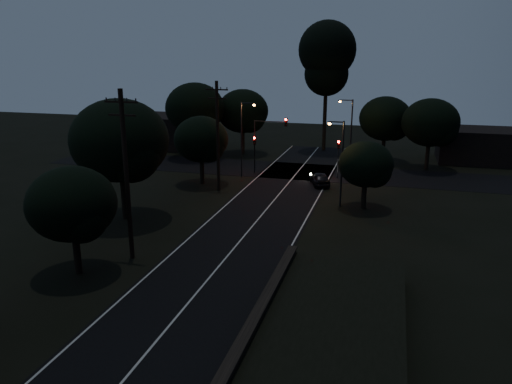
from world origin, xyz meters
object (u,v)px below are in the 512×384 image
Objects in this scene: streetlight_a at (243,134)px; utility_pole_mid at (126,173)px; signal_mast at (269,135)px; streetlight_c at (340,158)px; streetlight_b at (350,130)px; signal_left at (255,148)px; signal_right at (338,152)px; car at (320,179)px; utility_pole_far at (218,135)px; tall_pine at (327,58)px.

utility_pole_mid is at bearing -91.73° from streetlight_a.
signal_mast is (3.09, 24.99, -1.40)m from utility_pole_mid.
signal_mast is 0.83× the size of streetlight_c.
utility_pole_mid is at bearing -111.30° from streetlight_b.
signal_left is at bearing -157.95° from streetlight_b.
signal_right is 4.16m from car.
signal_left is at bearing 80.06° from utility_pole_far.
streetlight_c is (8.74, -9.99, 0.01)m from signal_mast.
signal_mast is (-7.51, 0.00, 1.50)m from signal_right.
tall_pine reaches higher than streetlight_c.
signal_right is 1.05× the size of car.
utility_pole_mid is at bearing -93.21° from signal_left.
car is (7.80, -3.27, -2.17)m from signal_left.
streetlight_b is 14.01m from streetlight_c.
streetlight_b is (4.31, -11.00, -7.63)m from tall_pine.
tall_pine is at bearing 80.07° from utility_pole_mid.
utility_pole_mid reaches higher than utility_pole_far.
signal_left is at bearing 136.24° from streetlight_c.
utility_pole_far is (0.00, 17.00, -0.25)m from utility_pole_mid.
utility_pole_far reaches higher than car.
signal_right is 0.66× the size of signal_mast.
streetlight_b is (11.31, 29.00, -1.10)m from utility_pole_mid.
streetlight_b is (11.31, 12.00, -0.85)m from utility_pole_far.
utility_pole_far is 12.05m from streetlight_c.
signal_right is at bearing 67.01° from utility_pole_mid.
tall_pine is 18.59m from signal_left.
utility_pole_mid is 23.04m from streetlight_a.
signal_right is 10.18m from streetlight_c.
signal_mast is at bearing 0.13° from signal_left.
car is at bearing -8.55° from streetlight_a.
tall_pine reaches higher than signal_right.
streetlight_c is at bearing 91.69° from car.
signal_left is 0.51× the size of streetlight_a.
utility_pole_mid is 2.81× the size of car.
signal_right is (9.20, 0.00, 0.00)m from signal_left.
utility_pole_far is 8.64m from signal_mast.
tall_pine is 4.15× the size of signal_right.
car is at bearing -22.73° from signal_left.
signal_mast reaches higher than signal_left.
tall_pine is 26.66m from streetlight_c.
signal_mast is at bearing 179.97° from signal_right.
streetlight_b is at bearing -68.62° from tall_pine.
utility_pole_far is at bearing -111.11° from signal_mast.
streetlight_c is at bearing -43.76° from signal_left.
streetlight_a is (-2.39, -1.99, 0.30)m from signal_mast.
tall_pine is at bearing 111.38° from streetlight_b.
streetlight_b is at bearing 22.05° from signal_left.
tall_pine is 18.09m from signal_right.
signal_mast is 7.85m from car.
signal_right is 7.66m from signal_mast.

